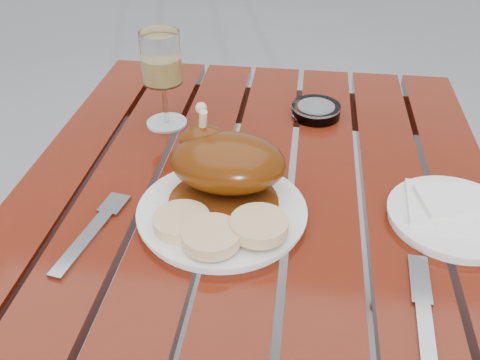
% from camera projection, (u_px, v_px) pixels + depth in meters
% --- Properties ---
extents(dinner_plate, '(0.34, 0.34, 0.02)m').
position_uv_depth(dinner_plate, '(222.00, 213.00, 0.82)').
color(dinner_plate, white).
rests_on(dinner_plate, table).
extents(roast_duck, '(0.18, 0.18, 0.13)m').
position_uv_depth(roast_duck, '(224.00, 162.00, 0.84)').
color(roast_duck, '#5D270A').
rests_on(roast_duck, dinner_plate).
extents(bread_dumplings, '(0.20, 0.12, 0.03)m').
position_uv_depth(bread_dumplings, '(217.00, 228.00, 0.76)').
color(bread_dumplings, '#D8BB83').
rests_on(bread_dumplings, dinner_plate).
extents(wine_glass, '(0.09, 0.09, 0.19)m').
position_uv_depth(wine_glass, '(163.00, 80.00, 1.02)').
color(wine_glass, tan).
rests_on(wine_glass, table).
extents(side_plate, '(0.27, 0.27, 0.02)m').
position_uv_depth(side_plate, '(454.00, 217.00, 0.82)').
color(side_plate, white).
rests_on(side_plate, table).
extents(napkin, '(0.13, 0.12, 0.01)m').
position_uv_depth(napkin, '(448.00, 206.00, 0.82)').
color(napkin, white).
rests_on(napkin, side_plate).
extents(ashtray, '(0.13, 0.13, 0.02)m').
position_uv_depth(ashtray, '(316.00, 111.00, 1.09)').
color(ashtray, '#B2B7BC').
rests_on(ashtray, table).
extents(fork, '(0.05, 0.18, 0.01)m').
position_uv_depth(fork, '(88.00, 236.00, 0.79)').
color(fork, gray).
rests_on(fork, table).
extents(knife, '(0.03, 0.20, 0.01)m').
position_uv_depth(knife, '(426.00, 332.00, 0.64)').
color(knife, gray).
rests_on(knife, table).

